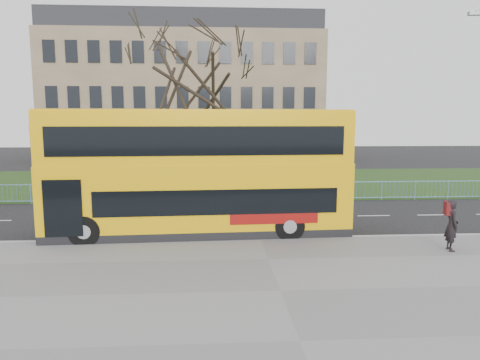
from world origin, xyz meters
name	(u,v)px	position (x,y,z in m)	size (l,w,h in m)	color
ground	(256,230)	(0.00, 0.00, 0.00)	(120.00, 120.00, 0.00)	black
pavement	(280,293)	(0.00, -6.75, 0.06)	(80.00, 10.50, 0.12)	slate
kerb	(260,239)	(0.00, -1.55, 0.07)	(80.00, 0.20, 0.14)	#9B9B9E
grass_verge	(238,182)	(0.00, 14.30, 0.04)	(80.00, 15.40, 0.08)	#1E3714
guard_railing	(245,192)	(0.00, 6.60, 0.55)	(40.00, 0.12, 1.10)	#689DBA
bare_tree	(194,95)	(-3.00, 10.00, 6.21)	(8.58, 8.58, 12.26)	black
civic_building	(187,101)	(-5.00, 35.00, 7.00)	(30.00, 15.00, 14.00)	#7C674E
yellow_bus	(199,170)	(-2.35, -0.51, 2.65)	(11.90, 3.32, 4.94)	#F7B80A
pedestrian	(452,225)	(6.44, -3.54, 1.00)	(0.64, 0.42, 1.77)	black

